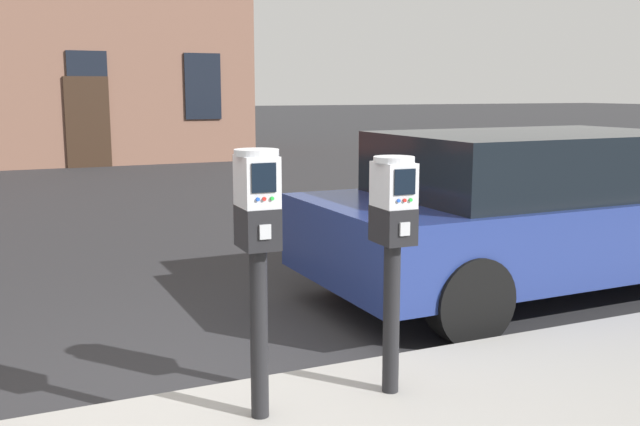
# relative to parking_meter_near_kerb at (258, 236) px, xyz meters

# --- Properties ---
(ground_plane) EXTENTS (160.00, 160.00, 0.00)m
(ground_plane) POSITION_rel_parking_meter_near_kerb_xyz_m (-0.01, 0.29, -1.07)
(ground_plane) COLOR #28282B
(parking_meter_near_kerb) EXTENTS (0.22, 0.25, 1.35)m
(parking_meter_near_kerb) POSITION_rel_parking_meter_near_kerb_xyz_m (0.00, 0.00, 0.00)
(parking_meter_near_kerb) COLOR black
(parking_meter_near_kerb) RESTS_ON sidewalk_slab
(parking_meter_twin_adjacent) EXTENTS (0.22, 0.25, 1.29)m
(parking_meter_twin_adjacent) POSITION_rel_parking_meter_near_kerb_xyz_m (0.75, -0.00, -0.04)
(parking_meter_twin_adjacent) COLOR black
(parking_meter_twin_adjacent) RESTS_ON sidewalk_slab
(parked_car_navy_coupe) EXTENTS (4.45, 1.91, 1.42)m
(parked_car_navy_coupe) POSITION_rel_parking_meter_near_kerb_xyz_m (3.25, 1.60, -0.33)
(parked_car_navy_coupe) COLOR navy
(parked_car_navy_coupe) RESTS_ON ground_plane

